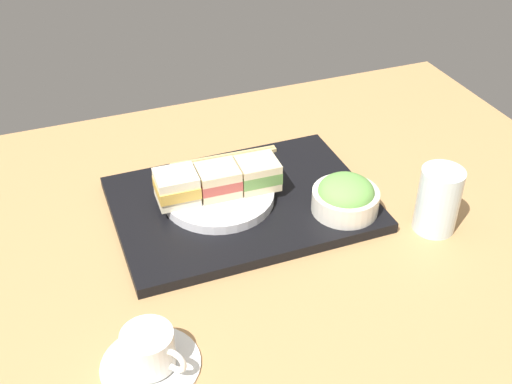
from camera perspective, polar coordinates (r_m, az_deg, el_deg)
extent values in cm
cube|color=tan|center=(107.10, -1.75, -4.91)|extent=(140.00, 100.00, 3.00)
cube|color=black|center=(112.36, -1.26, -1.07)|extent=(44.34, 31.63, 1.90)
cylinder|color=silver|center=(111.30, -3.37, -0.38)|extent=(19.40, 19.40, 1.70)
cube|color=beige|center=(112.02, 0.16, 0.93)|extent=(7.08, 6.40, 1.41)
cube|color=#669347|center=(111.00, 0.16, 1.69)|extent=(7.23, 6.43, 2.19)
cube|color=beige|center=(110.01, 0.16, 2.47)|extent=(7.08, 6.40, 1.41)
cube|color=beige|center=(110.34, -3.40, 0.31)|extent=(7.08, 6.40, 1.59)
cube|color=#B74C42|center=(109.36, -3.43, 1.05)|extent=(7.25, 6.44, 1.87)
cube|color=beige|center=(108.39, -3.47, 1.80)|extent=(7.08, 6.40, 1.59)
cube|color=#EFE5C1|center=(109.15, -7.06, -0.35)|extent=(7.08, 6.40, 1.66)
cube|color=gold|center=(108.08, -7.13, 0.45)|extent=(7.19, 6.84, 2.06)
cube|color=#EFE5C1|center=(107.03, -7.20, 1.26)|extent=(7.08, 6.40, 1.66)
cylinder|color=silver|center=(109.30, 8.00, -0.79)|extent=(11.45, 11.45, 3.83)
ellipsoid|color=#6BA84C|center=(108.19, 8.08, 0.03)|extent=(9.57, 9.57, 5.26)
cube|color=tan|center=(122.99, -2.93, 3.21)|extent=(20.95, 1.58, 0.70)
cube|color=tan|center=(122.30, -2.82, 3.01)|extent=(20.95, 1.58, 0.70)
cylinder|color=white|center=(88.45, -9.43, -14.96)|extent=(13.38, 13.38, 0.80)
cylinder|color=white|center=(86.12, -9.63, -13.65)|extent=(6.98, 6.98, 5.36)
cylinder|color=black|center=(84.42, -9.79, -12.64)|extent=(6.42, 6.42, 0.40)
torus|color=white|center=(84.32, -7.36, -14.78)|extent=(3.03, 3.45, 3.80)
cylinder|color=silver|center=(109.32, 16.02, -0.71)|extent=(7.10, 7.10, 11.56)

